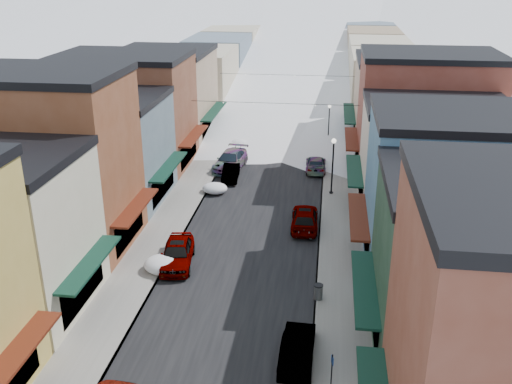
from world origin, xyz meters
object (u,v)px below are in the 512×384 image
(car_green_sedan, at_px, (297,348))
(trash_can, at_px, (318,292))
(car_silver_sedan, at_px, (177,253))
(car_dark_hatch, at_px, (231,173))
(streetlamp_near, at_px, (333,159))

(car_green_sedan, distance_m, trash_can, 5.73)
(trash_can, bearing_deg, car_silver_sedan, 160.91)
(car_silver_sedan, relative_size, car_dark_hatch, 1.23)
(car_silver_sedan, bearing_deg, car_dark_hatch, 79.62)
(streetlamp_near, bearing_deg, trash_can, -92.20)
(car_dark_hatch, height_order, streetlamp_near, streetlamp_near)
(car_dark_hatch, distance_m, trash_can, 21.51)
(car_silver_sedan, xyz_separation_m, streetlamp_near, (10.16, 13.80, 2.43))
(trash_can, distance_m, streetlamp_near, 17.31)
(car_silver_sedan, height_order, car_dark_hatch, car_silver_sedan)
(car_green_sedan, height_order, streetlamp_near, streetlamp_near)
(trash_can, height_order, streetlamp_near, streetlamp_near)
(car_green_sedan, relative_size, streetlamp_near, 0.91)
(car_dark_hatch, relative_size, car_green_sedan, 0.90)
(car_dark_hatch, xyz_separation_m, car_green_sedan, (7.80, -25.33, 0.08))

